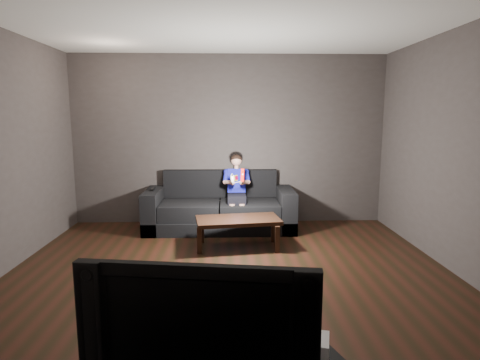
{
  "coord_description": "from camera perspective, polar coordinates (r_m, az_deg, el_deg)",
  "views": [
    {
      "loc": [
        -0.02,
        -3.98,
        1.74
      ],
      "look_at": [
        0.15,
        1.55,
        0.85
      ],
      "focal_mm": 30.0,
      "sensor_mm": 36.0,
      "label": 1
    }
  ],
  "objects": [
    {
      "name": "ceiling",
      "position": [
        4.09,
        -1.55,
        22.7
      ],
      "size": [
        5.0,
        5.0,
        0.02
      ],
      "primitive_type": "cube",
      "color": "white",
      "rests_on": "back_wall"
    },
    {
      "name": "floor",
      "position": [
        4.34,
        -1.39,
        -14.49
      ],
      "size": [
        5.0,
        5.0,
        0.0
      ],
      "primitive_type": "plane",
      "color": "black",
      "rests_on": "ground"
    },
    {
      "name": "tv",
      "position": [
        1.94,
        -5.53,
        -19.18
      ],
      "size": [
        1.06,
        0.28,
        0.61
      ],
      "primitive_type": "imported",
      "rotation": [
        0.0,
        0.0,
        -0.14
      ],
      "color": "black",
      "rests_on": "media_console"
    },
    {
      "name": "nunchuk_white",
      "position": [
        5.71,
        -1.09,
        0.26
      ],
      "size": [
        0.08,
        0.09,
        0.14
      ],
      "color": "white",
      "rests_on": "child"
    },
    {
      "name": "wii_console",
      "position": [
        2.09,
        11.77,
        -23.58
      ],
      "size": [
        0.08,
        0.16,
        0.2
      ],
      "primitive_type": "cube",
      "rotation": [
        0.0,
        0.0,
        -0.26
      ],
      "color": "white",
      "rests_on": "media_console"
    },
    {
      "name": "coffee_table",
      "position": [
        5.33,
        -0.28,
        -6.03
      ],
      "size": [
        1.16,
        0.69,
        0.4
      ],
      "color": "black",
      "rests_on": "floor"
    },
    {
      "name": "right_wall",
      "position": [
        4.73,
        30.53,
        3.14
      ],
      "size": [
        0.04,
        5.0,
        2.7
      ],
      "primitive_type": "cube",
      "color": "#3D3635",
      "rests_on": "ground"
    },
    {
      "name": "sofa",
      "position": [
        6.27,
        -2.86,
        -4.27
      ],
      "size": [
        2.27,
        0.98,
        0.88
      ],
      "color": "black",
      "rests_on": "floor"
    },
    {
      "name": "wii_remote_red",
      "position": [
        5.7,
        0.38,
        0.69
      ],
      "size": [
        0.06,
        0.08,
        0.19
      ],
      "color": "red",
      "rests_on": "child"
    },
    {
      "name": "wii_remote_black",
      "position": [
        6.22,
        -12.34,
        -1.31
      ],
      "size": [
        0.05,
        0.17,
        0.03
      ],
      "color": "black",
      "rests_on": "sofa"
    },
    {
      "name": "child",
      "position": [
        6.12,
        -0.49,
        -0.6
      ],
      "size": [
        0.41,
        0.5,
        1.01
      ],
      "color": "black",
      "rests_on": "sofa"
    },
    {
      "name": "back_wall",
      "position": [
        6.49,
        -1.59,
        5.7
      ],
      "size": [
        5.0,
        0.04,
        2.7
      ],
      "primitive_type": "cube",
      "color": "#3D3635",
      "rests_on": "ground"
    },
    {
      "name": "front_wall",
      "position": [
        1.53,
        -0.91,
        -5.7
      ],
      "size": [
        5.0,
        0.04,
        2.7
      ],
      "primitive_type": "cube",
      "color": "#3D3635",
      "rests_on": "ground"
    }
  ]
}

